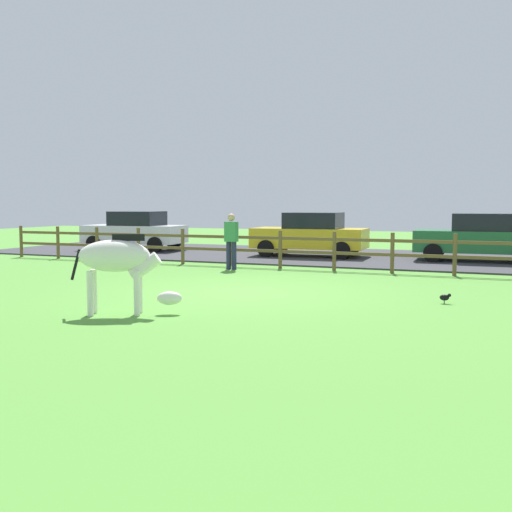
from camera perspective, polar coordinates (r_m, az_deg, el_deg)
The scene contains 9 objects.
ground_plane at distance 13.38m, azimuth -1.00°, elevation -3.42°, with size 60.00×60.00×0.00m, color #549338.
parking_asphalt at distance 22.16m, azimuth 8.63°, elevation -0.08°, with size 28.00×7.40×0.05m, color #38383D.
paddock_fence at distance 18.04m, azimuth 4.75°, elevation 0.79°, with size 21.70×0.11×1.13m.
zebra at distance 10.94m, azimuth -12.58°, elevation -0.54°, with size 1.81×1.06×1.41m.
crow_on_grass at distance 12.46m, azimuth 17.16°, elevation -3.69°, with size 0.21×0.10×0.20m.
parked_car_yellow at distance 21.93m, azimuth 5.09°, elevation 2.05°, with size 4.07×2.02×1.56m.
parked_car_green at distance 21.24m, azimuth 20.05°, elevation 1.68°, with size 4.07×2.02×1.56m.
parked_car_white at distance 25.17m, azimuth -11.18°, elevation 2.35°, with size 4.13×2.16×1.56m.
visitor_near_fence at distance 17.95m, azimuth -2.31°, elevation 1.63°, with size 0.37×0.24×1.64m.
Camera 1 is at (5.28, -12.14, 1.95)m, focal length 43.04 mm.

